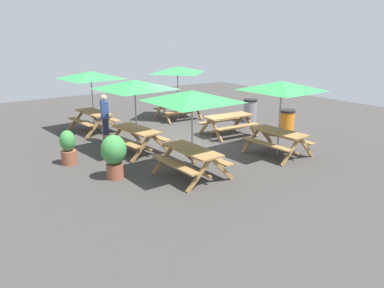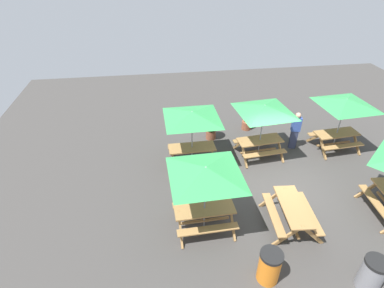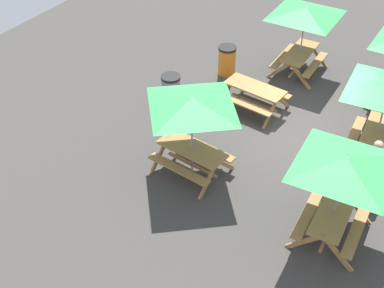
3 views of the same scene
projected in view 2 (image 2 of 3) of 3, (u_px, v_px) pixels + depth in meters
name	position (u px, v px, depth m)	size (l,w,h in m)	color
ground_plane	(276.00, 184.00, 10.94)	(24.00, 24.00, 0.00)	#3D3A38
picnic_table_1	(192.00, 119.00, 10.90)	(2.83, 2.83, 2.34)	olive
picnic_table_2	(292.00, 211.00, 9.06)	(1.66, 1.91, 0.81)	olive
picnic_table_3	(264.00, 112.00, 11.34)	(2.81, 2.81, 2.34)	olive
picnic_table_4	(206.00, 176.00, 8.20)	(2.83, 2.83, 2.34)	olive
picnic_table_5	(345.00, 106.00, 11.78)	(2.82, 2.82, 2.34)	olive
trash_bin_orange	(269.00, 266.00, 7.55)	(0.59, 0.59, 0.98)	orange
trash_bin_gray	(372.00, 274.00, 7.38)	(0.59, 0.59, 0.98)	gray
potted_plant_0	(211.00, 125.00, 13.16)	(0.66, 0.66, 1.17)	#935138
potted_plant_1	(247.00, 119.00, 13.95)	(0.44, 0.44, 1.01)	#935138
person_standing	(295.00, 130.00, 12.42)	(0.40, 0.30, 1.67)	#2D334C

